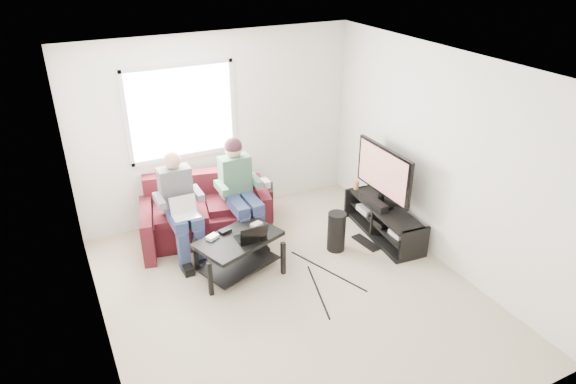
% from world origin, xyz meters
% --- Properties ---
extents(floor, '(4.50, 4.50, 0.00)m').
position_xyz_m(floor, '(0.00, 0.00, 0.00)').
color(floor, '#BFAE94').
rests_on(floor, ground).
extents(ceiling, '(4.50, 4.50, 0.00)m').
position_xyz_m(ceiling, '(0.00, 0.00, 2.60)').
color(ceiling, white).
rests_on(ceiling, wall_back).
extents(wall_back, '(4.50, 0.00, 4.50)m').
position_xyz_m(wall_back, '(0.00, 2.25, 1.30)').
color(wall_back, silver).
rests_on(wall_back, floor).
extents(wall_front, '(4.50, 0.00, 4.50)m').
position_xyz_m(wall_front, '(0.00, -2.25, 1.30)').
color(wall_front, silver).
rests_on(wall_front, floor).
extents(wall_left, '(0.00, 4.50, 4.50)m').
position_xyz_m(wall_left, '(-2.00, 0.00, 1.30)').
color(wall_left, silver).
rests_on(wall_left, floor).
extents(wall_right, '(0.00, 4.50, 4.50)m').
position_xyz_m(wall_right, '(2.00, 0.00, 1.30)').
color(wall_right, silver).
rests_on(wall_right, floor).
extents(window, '(1.48, 0.04, 1.28)m').
position_xyz_m(window, '(-0.50, 2.23, 1.60)').
color(window, white).
rests_on(window, wall_back).
extents(sofa, '(1.92, 1.11, 0.82)m').
position_xyz_m(sofa, '(-0.44, 1.70, 0.31)').
color(sofa, '#4B1221').
rests_on(sofa, floor).
extents(person_left, '(0.40, 0.70, 1.34)m').
position_xyz_m(person_left, '(-0.84, 1.40, 0.73)').
color(person_left, navy).
rests_on(person_left, sofa).
extents(person_right, '(0.40, 0.71, 1.38)m').
position_xyz_m(person_right, '(-0.04, 1.42, 0.79)').
color(person_right, navy).
rests_on(person_right, sofa).
extents(laptop_silver, '(0.35, 0.27, 0.24)m').
position_xyz_m(laptop_silver, '(-0.84, 1.17, 0.71)').
color(laptop_silver, silver).
rests_on(laptop_silver, person_left).
extents(coffee_table, '(1.12, 0.89, 0.49)m').
position_xyz_m(coffee_table, '(-0.36, 0.67, 0.36)').
color(coffee_table, black).
rests_on(coffee_table, floor).
extents(laptop_black, '(0.39, 0.32, 0.24)m').
position_xyz_m(laptop_black, '(-0.24, 0.59, 0.61)').
color(laptop_black, black).
rests_on(laptop_black, coffee_table).
extents(controller_a, '(0.17, 0.14, 0.04)m').
position_xyz_m(controller_a, '(-0.64, 0.79, 0.51)').
color(controller_a, silver).
rests_on(controller_a, coffee_table).
extents(controller_b, '(0.16, 0.13, 0.04)m').
position_xyz_m(controller_b, '(-0.46, 0.85, 0.51)').
color(controller_b, black).
rests_on(controller_b, coffee_table).
extents(controller_c, '(0.16, 0.13, 0.04)m').
position_xyz_m(controller_c, '(-0.06, 0.82, 0.51)').
color(controller_c, gray).
rests_on(controller_c, coffee_table).
extents(tv_stand, '(0.53, 1.38, 0.45)m').
position_xyz_m(tv_stand, '(1.70, 0.58, 0.20)').
color(tv_stand, black).
rests_on(tv_stand, floor).
extents(tv, '(0.12, 1.10, 0.81)m').
position_xyz_m(tv, '(1.70, 0.68, 0.91)').
color(tv, black).
rests_on(tv, tv_stand).
extents(soundbar, '(0.12, 0.50, 0.10)m').
position_xyz_m(soundbar, '(1.58, 0.68, 0.50)').
color(soundbar, black).
rests_on(soundbar, tv_stand).
extents(drink_cup, '(0.08, 0.08, 0.12)m').
position_xyz_m(drink_cup, '(1.65, 1.21, 0.51)').
color(drink_cup, '#B17E4C').
rests_on(drink_cup, tv_stand).
extents(console_white, '(0.30, 0.22, 0.06)m').
position_xyz_m(console_white, '(1.70, 0.18, 0.27)').
color(console_white, silver).
rests_on(console_white, tv_stand).
extents(console_grey, '(0.34, 0.26, 0.08)m').
position_xyz_m(console_grey, '(1.70, 0.88, 0.28)').
color(console_grey, gray).
rests_on(console_grey, tv_stand).
extents(console_black, '(0.38, 0.30, 0.07)m').
position_xyz_m(console_black, '(1.70, 0.53, 0.27)').
color(console_black, black).
rests_on(console_black, tv_stand).
extents(subwoofer, '(0.23, 0.23, 0.53)m').
position_xyz_m(subwoofer, '(0.95, 0.58, 0.27)').
color(subwoofer, black).
rests_on(subwoofer, floor).
extents(keyboard_floor, '(0.19, 0.45, 0.02)m').
position_xyz_m(keyboard_floor, '(1.38, 0.51, 0.01)').
color(keyboard_floor, black).
rests_on(keyboard_floor, floor).
extents(end_table, '(0.33, 0.33, 0.59)m').
position_xyz_m(end_table, '(0.42, 1.78, 0.27)').
color(end_table, black).
rests_on(end_table, floor).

